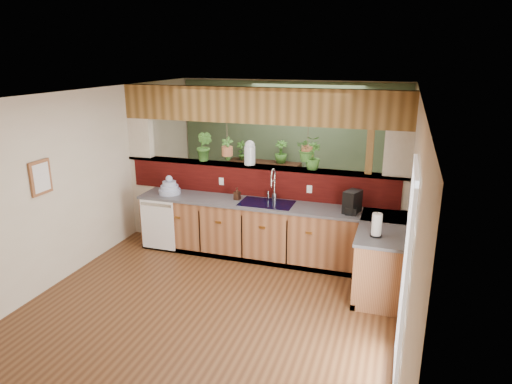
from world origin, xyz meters
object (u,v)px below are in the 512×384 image
(paper_towel, at_px, (377,225))
(faucet, at_px, (273,183))
(coffee_maker, at_px, (352,203))
(shelving_console, at_px, (264,185))
(dish_stack, at_px, (170,188))
(soap_dispenser, at_px, (237,194))
(glass_jar, at_px, (250,153))

(paper_towel, bearing_deg, faucet, 148.49)
(coffee_maker, xyz_separation_m, paper_towel, (0.39, -0.79, -0.00))
(shelving_console, bearing_deg, faucet, -67.16)
(dish_stack, height_order, paper_towel, paper_towel)
(soap_dispenser, height_order, shelving_console, soap_dispenser)
(soap_dispenser, bearing_deg, faucet, 12.10)
(faucet, relative_size, glass_jar, 1.33)
(soap_dispenser, xyz_separation_m, glass_jar, (0.09, 0.34, 0.59))
(faucet, height_order, glass_jar, glass_jar)
(glass_jar, bearing_deg, dish_stack, -162.61)
(dish_stack, bearing_deg, soap_dispenser, 2.36)
(coffee_maker, relative_size, glass_jar, 0.83)
(coffee_maker, distance_m, paper_towel, 0.88)
(glass_jar, bearing_deg, shelving_console, 100.25)
(faucet, relative_size, coffee_maker, 1.60)
(dish_stack, xyz_separation_m, paper_towel, (3.32, -0.82, 0.05))
(paper_towel, height_order, glass_jar, glass_jar)
(dish_stack, bearing_deg, shelving_console, 68.52)
(soap_dispenser, relative_size, coffee_maker, 0.59)
(soap_dispenser, xyz_separation_m, shelving_console, (-0.25, 2.24, -0.50))
(paper_towel, bearing_deg, shelving_console, 127.79)
(glass_jar, height_order, shelving_console, glass_jar)
(faucet, relative_size, shelving_console, 0.35)
(shelving_console, bearing_deg, dish_stack, -109.28)
(paper_towel, xyz_separation_m, glass_jar, (-2.07, 1.21, 0.54))
(coffee_maker, relative_size, shelving_console, 0.22)
(glass_jar, bearing_deg, coffee_maker, -14.13)
(faucet, height_order, dish_stack, faucet)
(soap_dispenser, relative_size, shelving_console, 0.13)
(paper_towel, bearing_deg, dish_stack, 166.04)
(faucet, height_order, soap_dispenser, faucet)
(faucet, xyz_separation_m, coffee_maker, (1.22, -0.20, -0.13))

